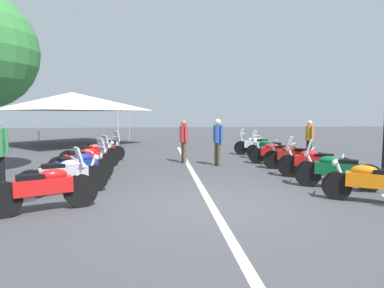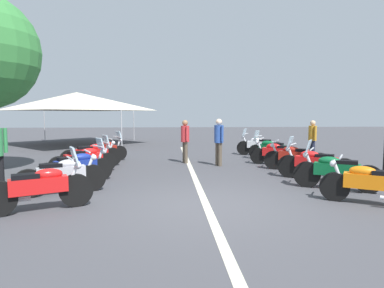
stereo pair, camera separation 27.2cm
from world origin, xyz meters
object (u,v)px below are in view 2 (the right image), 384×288
Objects in this scene: motorcycle_left_row_1 at (62,175)px; motorcycle_right_row_2 at (315,163)px; motorcycle_left_row_3 at (85,159)px; bystander_0 at (312,137)px; event_tent at (77,101)px; motorcycle_left_row_0 at (40,187)px; motorcycle_right_row_6 at (260,145)px; bystander_1 at (185,138)px; motorcycle_left_row_2 at (77,166)px; motorcycle_right_row_3 at (296,157)px; motorcycle_right_row_1 at (335,171)px; traffic_cone_0 at (311,158)px; motorcycle_right_row_5 at (271,149)px; bystander_3 at (219,138)px; motorcycle_left_row_5 at (103,150)px; motorcycle_right_row_0 at (371,183)px; motorcycle_right_row_4 at (278,153)px.

motorcycle_right_row_2 reaches higher than motorcycle_left_row_1.
bystander_0 is (2.33, -8.50, 0.49)m from motorcycle_left_row_3.
event_tent is at bearing -36.44° from bystander_0.
event_tent is at bearing 73.17° from motorcycle_left_row_3.
motorcycle_left_row_0 is 10.34m from motorcycle_right_row_6.
motorcycle_left_row_0 is 6.82m from bystander_1.
motorcycle_right_row_2 is at bearing -35.73° from motorcycle_left_row_2.
motorcycle_right_row_6 is (3.92, 0.11, 0.01)m from motorcycle_right_row_3.
motorcycle_left_row_0 is at bearing 42.15° from motorcycle_right_row_1.
motorcycle_left_row_1 is at bearing -119.54° from motorcycle_left_row_3.
motorcycle_right_row_3 is at bearing 134.68° from bystander_1.
motorcycle_right_row_2 reaches higher than traffic_cone_0.
motorcycle_right_row_5 is 2.75m from bystander_3.
motorcycle_left_row_5 is 6.74m from motorcycle_right_row_5.
motorcycle_right_row_6 reaches higher than motorcycle_right_row_0.
motorcycle_left_row_3 is at bearing 40.72° from motorcycle_right_row_4.
bystander_1 is (4.74, 3.48, 0.49)m from motorcycle_right_row_1.
motorcycle_right_row_6 is at bearing -22.23° from motorcycle_left_row_5.
motorcycle_right_row_1 reaches higher than motorcycle_left_row_2.
motorcycle_right_row_2 reaches higher than motorcycle_left_row_2.
event_tent reaches higher than motorcycle_right_row_2.
motorcycle_left_row_5 is 1.08× the size of bystander_1.
motorcycle_right_row_5 is (6.61, -0.01, 0.01)m from motorcycle_right_row_0.
motorcycle_right_row_1 reaches higher than motorcycle_right_row_3.
motorcycle_left_row_2 reaches higher than motorcycle_right_row_3.
motorcycle_left_row_0 is 9.34m from motorcycle_right_row_5.
motorcycle_right_row_5 is 0.99× the size of bystander_0.
motorcycle_right_row_1 is (-5.32, -6.69, 0.02)m from motorcycle_left_row_5.
motorcycle_right_row_5 is at bearing 18.91° from motorcycle_left_row_0.
event_tent is (14.14, 3.09, 2.18)m from motorcycle_left_row_0.
motorcycle_right_row_3 is at bearing -2.83° from motorcycle_left_row_1.
bystander_0 is at bearing 11.97° from motorcycle_left_row_0.
motorcycle_left_row_5 is 1.11× the size of motorcycle_right_row_5.
motorcycle_left_row_0 is 1.35m from motorcycle_left_row_1.
event_tent is at bearing -3.32° from motorcycle_right_row_6.
motorcycle_left_row_2 is 5.09m from bystander_3.
motorcycle_right_row_0 is (-4.15, -6.82, -0.01)m from motorcycle_left_row_3.
traffic_cone_0 is (-3.12, -1.00, -0.18)m from motorcycle_right_row_6.
motorcycle_left_row_3 is 7.79m from motorcycle_right_row_6.
event_tent reaches higher than motorcycle_right_row_1.
bystander_0 is 0.95× the size of bystander_3.
motorcycle_right_row_6 is at bearing 24.76° from motorcycle_left_row_0.
motorcycle_left_row_0 is at bearing 46.56° from bystander_1.
motorcycle_right_row_1 is 0.95× the size of motorcycle_right_row_3.
motorcycle_right_row_0 is 1.05× the size of bystander_3.
motorcycle_left_row_3 is 1.15× the size of bystander_0.
motorcycle_right_row_4 is (3.89, -6.49, -0.01)m from motorcycle_left_row_1.
motorcycle_right_row_4 is at bearing 123.05° from motorcycle_right_row_5.
bystander_1 is (-0.38, 5.20, 0.02)m from bystander_0.
motorcycle_left_row_0 is 1.17× the size of bystander_0.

